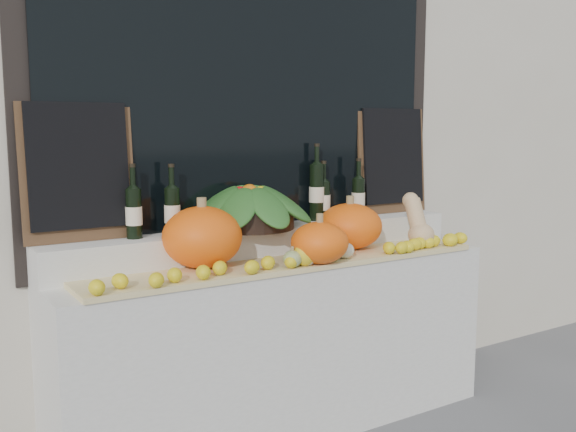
{
  "coord_description": "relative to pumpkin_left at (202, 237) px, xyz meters",
  "views": [
    {
      "loc": [
        -1.65,
        -1.17,
        1.55
      ],
      "look_at": [
        0.0,
        1.45,
        1.12
      ],
      "focal_mm": 40.0,
      "sensor_mm": 36.0,
      "label": 1
    }
  ],
  "objects": [
    {
      "name": "storefront_facade",
      "position": [
        0.43,
        0.74,
        1.2
      ],
      "size": [
        7.0,
        0.94,
        4.5
      ],
      "color": "beige",
      "rests_on": "ground"
    },
    {
      "name": "display_sill",
      "position": [
        0.43,
        0.02,
        -0.61
      ],
      "size": [
        2.3,
        0.55,
        0.88
      ],
      "primitive_type": "cube",
      "color": "silver",
      "rests_on": "ground"
    },
    {
      "name": "rear_tier",
      "position": [
        0.43,
        0.17,
        -0.09
      ],
      "size": [
        2.3,
        0.25,
        0.16
      ],
      "primitive_type": "cube",
      "color": "silver",
      "rests_on": "display_sill"
    },
    {
      "name": "straw_bedding",
      "position": [
        0.43,
        -0.1,
        -0.16
      ],
      "size": [
        2.1,
        0.32,
        0.02
      ],
      "primitive_type": "cube",
      "color": "tan",
      "rests_on": "display_sill"
    },
    {
      "name": "pumpkin_left",
      "position": [
        0.0,
        0.0,
        0.0
      ],
      "size": [
        0.49,
        0.49,
        0.29
      ],
      "primitive_type": "ellipsoid",
      "rotation": [
        0.0,
        0.0,
        -0.4
      ],
      "color": "#FF600D",
      "rests_on": "straw_bedding"
    },
    {
      "name": "pumpkin_right",
      "position": [
        0.86,
        0.0,
        -0.02
      ],
      "size": [
        0.44,
        0.44,
        0.24
      ],
      "primitive_type": "ellipsoid",
      "rotation": [
        0.0,
        0.0,
        -0.35
      ],
      "color": "#FF600D",
      "rests_on": "straw_bedding"
    },
    {
      "name": "pumpkin_center",
      "position": [
        0.51,
        -0.21,
        -0.04
      ],
      "size": [
        0.3,
        0.3,
        0.2
      ],
      "primitive_type": "ellipsoid",
      "rotation": [
        0.0,
        0.0,
        -0.08
      ],
      "color": "#FF600D",
      "rests_on": "straw_bedding"
    },
    {
      "name": "butternut_squash",
      "position": [
        1.23,
        -0.13,
        -0.02
      ],
      "size": [
        0.14,
        0.21,
        0.29
      ],
      "color": "#D8AF7F",
      "rests_on": "straw_bedding"
    },
    {
      "name": "decorative_gourds",
      "position": [
        0.51,
        -0.21,
        -0.09
      ],
      "size": [
        0.43,
        0.14,
        0.14
      ],
      "color": "#3A6B20",
      "rests_on": "straw_bedding"
    },
    {
      "name": "lemon_heap",
      "position": [
        0.43,
        -0.21,
        -0.11
      ],
      "size": [
        2.2,
        0.16,
        0.06
      ],
      "primitive_type": null,
      "color": "yellow",
      "rests_on": "straw_bedding"
    },
    {
      "name": "produce_bowl",
      "position": [
        0.34,
        0.16,
        0.1
      ],
      "size": [
        0.69,
        0.69,
        0.24
      ],
      "color": "black",
      "rests_on": "rear_tier"
    },
    {
      "name": "wine_bottle_far_left",
      "position": [
        -0.26,
        0.18,
        0.11
      ],
      "size": [
        0.08,
        0.08,
        0.34
      ],
      "color": "black",
      "rests_on": "rear_tier"
    },
    {
      "name": "wine_bottle_near_left",
      "position": [
        -0.08,
        0.17,
        0.11
      ],
      "size": [
        0.08,
        0.08,
        0.34
      ],
      "color": "black",
      "rests_on": "rear_tier"
    },
    {
      "name": "wine_bottle_tall",
      "position": [
        0.78,
        0.21,
        0.15
      ],
      "size": [
        0.08,
        0.08,
        0.42
      ],
      "color": "black",
      "rests_on": "rear_tier"
    },
    {
      "name": "wine_bottle_near_right",
      "position": [
        0.83,
        0.2,
        0.1
      ],
      "size": [
        0.08,
        0.08,
        0.33
      ],
      "color": "black",
      "rests_on": "rear_tier"
    },
    {
      "name": "wine_bottle_far_right",
      "position": [
        1.05,
        0.17,
        0.11
      ],
      "size": [
        0.08,
        0.08,
        0.34
      ],
      "color": "black",
      "rests_on": "rear_tier"
    },
    {
      "name": "chalkboard_left",
      "position": [
        -0.49,
        0.24,
        0.32
      ],
      "size": [
        0.5,
        0.08,
        0.62
      ],
      "rotation": [
        -0.08,
        0.0,
        0.0
      ],
      "color": "#4C331E",
      "rests_on": "rear_tier"
    },
    {
      "name": "chalkboard_right",
      "position": [
        1.35,
        0.24,
        0.32
      ],
      "size": [
        0.5,
        0.08,
        0.62
      ],
      "rotation": [
        -0.08,
        0.0,
        0.0
      ],
      "color": "#4C331E",
      "rests_on": "rear_tier"
    }
  ]
}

